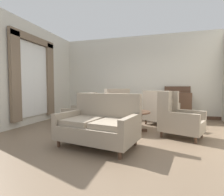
# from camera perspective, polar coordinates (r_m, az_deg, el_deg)

# --- Properties ---
(ground) EXTENTS (8.43, 8.43, 0.00)m
(ground) POSITION_cam_1_polar(r_m,az_deg,el_deg) (4.25, 2.66, -12.09)
(ground) COLOR brown
(wall_back) EXTENTS (6.18, 0.08, 3.15)m
(wall_back) POSITION_cam_1_polar(r_m,az_deg,el_deg) (6.94, 8.31, 6.98)
(wall_back) COLOR beige
(wall_back) RESTS_ON ground
(wall_left) EXTENTS (0.08, 4.03, 3.15)m
(wall_left) POSITION_cam_1_polar(r_m,az_deg,el_deg) (6.28, -23.25, 7.13)
(wall_left) COLOR beige
(wall_left) RESTS_ON ground
(baseboard_back) EXTENTS (6.02, 0.03, 0.12)m
(baseboard_back) POSITION_cam_1_polar(r_m,az_deg,el_deg) (6.96, 8.14, -5.54)
(baseboard_back) COLOR #4C3323
(baseboard_back) RESTS_ON ground
(window_with_curtains) EXTENTS (0.12, 1.84, 2.55)m
(window_with_curtains) POSITION_cam_1_polar(r_m,az_deg,el_deg) (5.98, -24.33, 7.01)
(window_with_curtains) COLOR silver
(coffee_table) EXTENTS (0.88, 0.88, 0.52)m
(coffee_table) POSITION_cam_1_polar(r_m,az_deg,el_deg) (4.56, 7.04, -5.56)
(coffee_table) COLOR #4C3323
(coffee_table) RESTS_ON ground
(porcelain_vase) EXTENTS (0.16, 0.16, 0.38)m
(porcelain_vase) POSITION_cam_1_polar(r_m,az_deg,el_deg) (4.55, 7.82, -2.33)
(porcelain_vase) COLOR brown
(porcelain_vase) RESTS_ON coffee_table
(settee) EXTENTS (1.62, 1.16, 1.01)m
(settee) POSITION_cam_1_polar(r_m,az_deg,el_deg) (3.44, -4.25, -8.79)
(settee) COLOR gray
(settee) RESTS_ON ground
(armchair_far_left) EXTENTS (0.91, 0.94, 1.00)m
(armchair_far_left) POSITION_cam_1_polar(r_m,az_deg,el_deg) (4.87, -9.47, -4.99)
(armchair_far_left) COLOR gray
(armchair_far_left) RESTS_ON ground
(armchair_foreground_right) EXTENTS (1.13, 1.17, 1.05)m
(armchair_foreground_right) POSITION_cam_1_polar(r_m,az_deg,el_deg) (5.51, 15.47, -3.99)
(armchair_foreground_right) COLOR gray
(armchair_foreground_right) RESTS_ON ground
(armchair_near_window) EXTENTS (1.13, 1.15, 1.10)m
(armchair_near_window) POSITION_cam_1_polar(r_m,az_deg,el_deg) (5.42, 0.70, -3.81)
(armchair_near_window) COLOR gray
(armchair_near_window) RESTS_ON ground
(armchair_near_sideboard) EXTENTS (1.09, 1.00, 1.05)m
(armchair_near_sideboard) POSITION_cam_1_polar(r_m,az_deg,el_deg) (4.29, 20.81, -6.17)
(armchair_near_sideboard) COLOR gray
(armchair_near_sideboard) RESTS_ON ground
(side_table) EXTENTS (0.54, 0.54, 0.74)m
(side_table) POSITION_cam_1_polar(r_m,az_deg,el_deg) (5.46, 17.53, -4.02)
(side_table) COLOR #4C3323
(side_table) RESTS_ON ground
(sideboard) EXTENTS (0.90, 0.42, 1.19)m
(sideboard) POSITION_cam_1_polar(r_m,az_deg,el_deg) (6.61, 20.80, -1.96)
(sideboard) COLOR #4C3323
(sideboard) RESTS_ON ground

